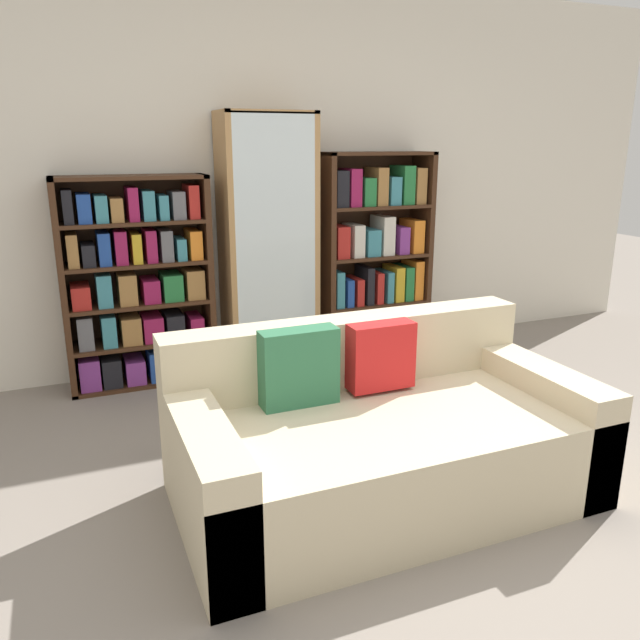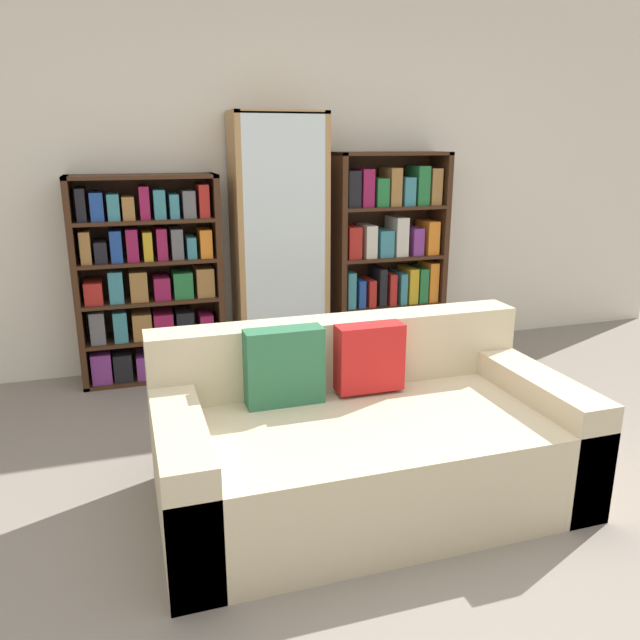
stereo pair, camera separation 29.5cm
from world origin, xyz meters
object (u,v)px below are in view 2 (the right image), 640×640
Objects in this scene: couch at (363,441)px; wine_bottle at (394,367)px; display_cabinet at (279,245)px; bookshelf_right at (388,259)px; bookshelf_left at (149,283)px.

couch is 5.06× the size of wine_bottle.
couch is at bearing -120.20° from wine_bottle.
wine_bottle is (0.60, -0.69, -0.74)m from display_cabinet.
display_cabinet is 4.88× the size of wine_bottle.
display_cabinet is at bearing 130.97° from wine_bottle.
bookshelf_right is at bearing 63.61° from couch.
couch is 1.04× the size of display_cabinet.
wine_bottle is at bearing -49.03° from display_cabinet.
bookshelf_left is 1.77m from bookshelf_right.
display_cabinet reaches higher than wine_bottle.
wine_bottle is at bearing -25.14° from bookshelf_left.
display_cabinet is at bearing -0.99° from bookshelf_left.
bookshelf_right is (0.93, 1.88, 0.47)m from couch.
bookshelf_right is at bearing 1.08° from display_cabinet.
bookshelf_left reaches higher than wine_bottle.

